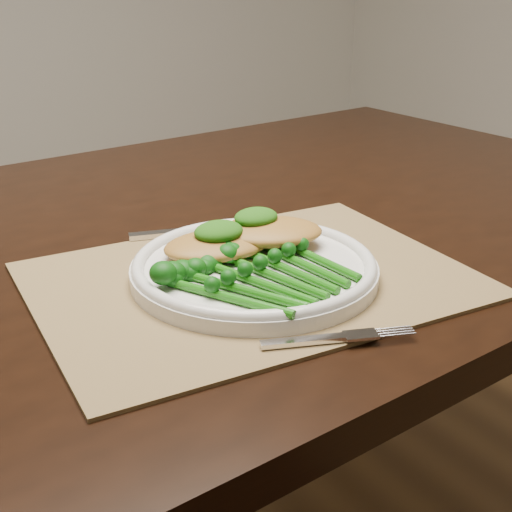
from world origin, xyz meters
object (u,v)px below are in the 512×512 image
placemat (252,280)px  broccolini_bundle (275,276)px  chicken_fillet_left (217,245)px  dinner_plate (254,267)px  dining_table (188,455)px

placemat → broccolini_bundle: size_ratio=2.19×
chicken_fillet_left → dinner_plate: bearing=-53.9°
dining_table → chicken_fillet_left: bearing=-103.6°
placemat → dinner_plate: bearing=-6.3°
dining_table → placemat: placemat is taller
dining_table → dinner_plate: 0.44m
dinner_plate → dining_table: bearing=88.5°
dinner_plate → broccolini_bundle: bearing=-96.1°
placemat → dinner_plate: dinner_plate is taller
dinner_plate → chicken_fillet_left: bearing=115.7°
dinner_plate → broccolini_bundle: 0.05m
chicken_fillet_left → placemat: bearing=-56.7°
dining_table → broccolini_bundle: broccolini_bundle is taller
placemat → chicken_fillet_left: size_ratio=3.83×
dinner_plate → chicken_fillet_left: size_ratio=2.23×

